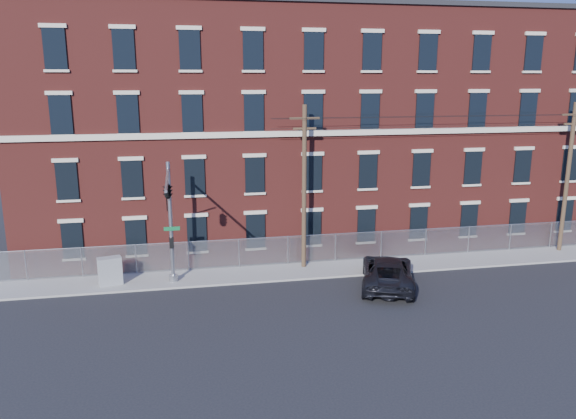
% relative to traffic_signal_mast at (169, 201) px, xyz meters
% --- Properties ---
extents(ground, '(140.00, 140.00, 0.00)m').
position_rel_traffic_signal_mast_xyz_m(ground, '(6.00, -2.18, -5.39)').
color(ground, black).
rests_on(ground, ground).
extents(sidewalk, '(65.00, 3.00, 0.12)m').
position_rel_traffic_signal_mast_xyz_m(sidewalk, '(18.00, 2.82, -5.33)').
color(sidewalk, gray).
rests_on(sidewalk, ground).
extents(mill_building, '(55.30, 14.32, 16.30)m').
position_rel_traffic_signal_mast_xyz_m(mill_building, '(18.00, 11.75, 2.76)').
color(mill_building, maroon).
rests_on(mill_building, ground).
extents(chain_link_fence, '(59.06, 0.06, 1.85)m').
position_rel_traffic_signal_mast_xyz_m(chain_link_fence, '(18.00, 4.12, -4.33)').
color(chain_link_fence, '#A5A8AD').
rests_on(chain_link_fence, ground).
extents(traffic_signal_mast, '(0.90, 6.75, 7.00)m').
position_rel_traffic_signal_mast_xyz_m(traffic_signal_mast, '(0.00, 0.00, 0.00)').
color(traffic_signal_mast, '#9EA0A5').
rests_on(traffic_signal_mast, ground).
extents(utility_pole_near, '(1.80, 0.28, 10.00)m').
position_rel_traffic_signal_mast_xyz_m(utility_pole_near, '(8.00, 3.42, -0.05)').
color(utility_pole_near, '#493724').
rests_on(utility_pole_near, ground).
extents(utility_pole_mid, '(1.80, 0.28, 10.00)m').
position_rel_traffic_signal_mast_xyz_m(utility_pole_mid, '(26.00, 3.42, -0.05)').
color(utility_pole_mid, '#493724').
rests_on(utility_pole_mid, ground).
extents(overhead_wires, '(40.00, 0.62, 0.62)m').
position_rel_traffic_signal_mast_xyz_m(overhead_wires, '(26.00, 3.42, 3.73)').
color(overhead_wires, black).
rests_on(overhead_wires, ground).
extents(pickup_truck, '(4.69, 6.70, 1.70)m').
position_rel_traffic_signal_mast_xyz_m(pickup_truck, '(12.02, -0.52, -4.54)').
color(pickup_truck, black).
rests_on(pickup_truck, ground).
extents(utility_cabinet, '(1.41, 0.94, 1.61)m').
position_rel_traffic_signal_mast_xyz_m(utility_cabinet, '(-3.52, 2.46, -4.46)').
color(utility_cabinet, gray).
rests_on(utility_cabinet, sidewalk).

